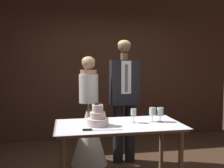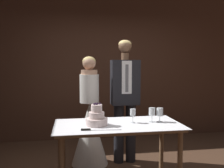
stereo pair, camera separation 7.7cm
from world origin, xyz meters
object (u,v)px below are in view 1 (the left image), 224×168
Objects in this scene: cake_table at (119,132)px; groom at (124,96)px; cake_knife at (95,130)px; bride at (89,126)px; wine_glass_near at (134,113)px; wine_glass_far at (152,112)px; wine_glass_middle at (160,112)px; tiered_cake at (98,118)px.

groom reaches higher than cake_table.
bride is at bearing 92.93° from cake_knife.
wine_glass_near is at bearing -95.76° from groom.
wine_glass_near is at bearing -178.42° from wine_glass_far.
groom reaches higher than wine_glass_near.
cake_table is 3.44× the size of cake_knife.
wine_glass_near is 1.00m from bride.
cake_table is at bearing -170.61° from wine_glass_near.
cake_knife is 2.47× the size of wine_glass_far.
cake_knife is at bearing -142.76° from cake_table.
wine_glass_middle is (0.51, 0.02, 0.21)m from cake_table.
cake_knife is (-0.06, -0.21, -0.08)m from tiered_cake.
wine_glass_middle reaches higher than cake_knife.
cake_table is at bearing -177.68° from wine_glass_middle.
groom is at bearing -0.06° from bride.
cake_knife is 0.78m from wine_glass_far.
groom is at bearing 59.56° from tiered_cake.
wine_glass_near is at bearing -61.38° from bride.
tiered_cake is 0.93m from bride.
cake_knife is 0.23× the size of groom.
groom is (-0.24, 0.83, 0.10)m from wine_glass_middle.
wine_glass_far is at bearing -79.38° from groom.
wine_glass_far is (0.72, 0.27, 0.11)m from cake_knife.
tiered_cake is 0.67m from wine_glass_far.
cake_table is 0.91× the size of bride.
wine_glass_middle is at bearing -1.68° from wine_glass_near.
wine_glass_near is 0.24m from wine_glass_far.
bride is at bearing 132.98° from wine_glass_middle.
wine_glass_far is at bearing 25.34° from cake_knife.
wine_glass_middle is 0.09× the size of groom.
groom is (0.52, 0.88, 0.13)m from tiered_cake.
groom is at bearing 67.22° from cake_knife.
cake_table is at bearing -174.98° from wine_glass_far.
wine_glass_far is at bearing -50.00° from bride.
wine_glass_far reaches higher than wine_glass_middle.
tiered_cake is at bearing -88.92° from bride.
tiered_cake is (-0.25, -0.02, 0.18)m from cake_table.
wine_glass_middle is at bearing 22.20° from cake_knife.
wine_glass_near is (0.43, 0.05, 0.04)m from tiered_cake.
bride is at bearing 118.62° from wine_glass_near.
wine_glass_middle is (0.81, 0.25, 0.11)m from cake_knife.
groom is at bearing 72.67° from cake_table.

